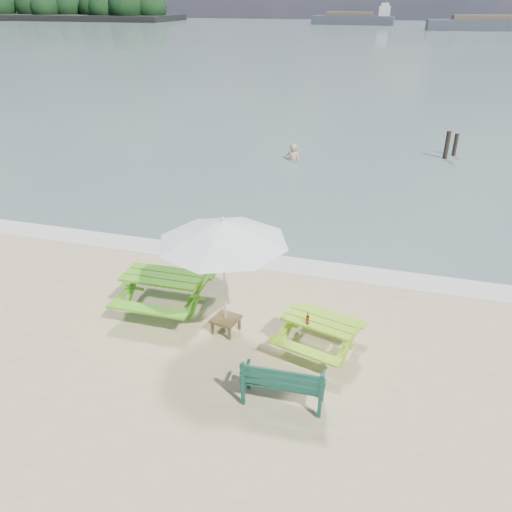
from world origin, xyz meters
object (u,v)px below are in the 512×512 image
(side_table, at_px, (226,324))
(beer_bottle, at_px, (308,320))
(picnic_table_left, at_px, (164,292))
(swimmer, at_px, (293,164))
(park_bench, at_px, (283,390))
(patio_umbrella, at_px, (223,231))
(picnic_table_right, at_px, (319,335))

(side_table, relative_size, beer_bottle, 2.36)
(picnic_table_left, bearing_deg, swimmer, 88.45)
(side_table, distance_m, beer_bottle, 1.87)
(park_bench, distance_m, beer_bottle, 1.57)
(picnic_table_left, relative_size, beer_bottle, 7.65)
(picnic_table_left, bearing_deg, patio_umbrella, -16.49)
(picnic_table_right, bearing_deg, swimmer, 104.37)
(park_bench, xyz_separation_m, side_table, (-1.63, 1.70, -0.09))
(park_bench, relative_size, side_table, 2.34)
(side_table, distance_m, patio_umbrella, 2.16)
(side_table, distance_m, swimmer, 12.79)
(side_table, xyz_separation_m, beer_bottle, (1.76, -0.22, 0.60))
(swimmer, bearing_deg, picnic_table_right, -75.63)
(side_table, bearing_deg, swimmer, 95.81)
(picnic_table_left, distance_m, beer_bottle, 3.48)
(picnic_table_right, height_order, patio_umbrella, patio_umbrella)
(patio_umbrella, distance_m, beer_bottle, 2.36)
(park_bench, height_order, beer_bottle, beer_bottle)
(picnic_table_right, height_order, beer_bottle, beer_bottle)
(park_bench, relative_size, patio_umbrella, 0.47)
(picnic_table_right, distance_m, swimmer, 13.19)
(picnic_table_right, relative_size, side_table, 3.11)
(beer_bottle, bearing_deg, patio_umbrella, 172.93)
(patio_umbrella, xyz_separation_m, beer_bottle, (1.76, -0.22, -1.56))
(side_table, height_order, patio_umbrella, patio_umbrella)
(picnic_table_left, relative_size, side_table, 3.24)
(picnic_table_right, xyz_separation_m, park_bench, (-0.34, -1.66, -0.06))
(picnic_table_left, distance_m, side_table, 1.71)
(side_table, bearing_deg, picnic_table_right, -1.17)
(picnic_table_left, height_order, side_table, picnic_table_left)
(park_bench, bearing_deg, beer_bottle, 85.08)
(picnic_table_right, xyz_separation_m, swimmer, (-3.27, 12.76, -0.53))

